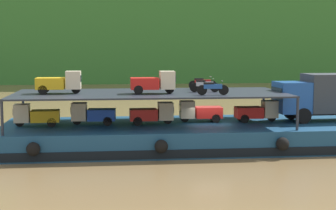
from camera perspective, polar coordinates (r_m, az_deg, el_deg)
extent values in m
plane|color=brown|center=(33.06, 4.60, -4.60)|extent=(400.00, 400.00, 0.00)
cube|color=navy|center=(32.93, 4.61, -3.32)|extent=(26.12, 7.70, 1.50)
cube|color=black|center=(29.28, 6.03, -5.36)|extent=(25.60, 0.06, 0.50)
sphere|color=black|center=(28.65, -14.82, -4.79)|extent=(0.76, 0.76, 0.76)
sphere|color=black|center=(28.45, -0.76, -4.65)|extent=(0.76, 0.76, 0.76)
sphere|color=black|center=(29.92, 12.68, -4.26)|extent=(0.76, 0.76, 0.76)
cube|color=#1E4C99|center=(34.16, 13.65, 0.85)|extent=(2.08, 2.26, 2.00)
cube|color=#192833|center=(33.76, 12.04, 1.43)|extent=(0.13, 1.84, 0.60)
cylinder|color=black|center=(35.36, 13.59, -0.75)|extent=(1.01, 0.32, 1.00)
cylinder|color=black|center=(33.52, 14.88, -1.18)|extent=(1.01, 0.32, 1.00)
cylinder|color=#232833|center=(37.03, 10.63, 0.42)|extent=(0.16, 0.16, 2.00)
cylinder|color=#232833|center=(30.69, 14.26, -0.91)|extent=(0.16, 0.16, 2.00)
cylinder|color=#232833|center=(35.95, -15.87, 0.10)|extent=(0.16, 0.16, 2.00)
cylinder|color=#232833|center=(29.38, -18.05, -1.35)|extent=(0.16, 0.16, 2.00)
cube|color=#232833|center=(32.08, -2.03, 1.31)|extent=(16.92, 6.90, 0.10)
cube|color=gold|center=(32.31, -13.53, -1.19)|extent=(1.76, 1.28, 0.70)
cube|color=beige|center=(32.42, -16.00, -0.88)|extent=(0.95, 1.04, 1.10)
cube|color=#19232D|center=(32.47, -16.83, -0.70)|extent=(0.08, 0.85, 0.38)
cylinder|color=black|center=(32.51, -16.24, -1.84)|extent=(0.57, 0.17, 0.56)
cylinder|color=black|center=(32.85, -12.75, -1.66)|extent=(0.57, 0.17, 0.56)
cylinder|color=black|center=(31.80, -12.86, -1.93)|extent=(0.57, 0.17, 0.56)
cube|color=#1E47B7|center=(32.27, -7.41, -1.07)|extent=(1.77, 1.30, 0.70)
cube|color=beige|center=(32.39, -9.88, -0.73)|extent=(0.96, 1.05, 1.10)
cube|color=#19232D|center=(32.44, -10.71, -0.54)|extent=(0.09, 0.85, 0.38)
cylinder|color=black|center=(32.48, -10.13, -1.69)|extent=(0.57, 0.17, 0.56)
cylinder|color=black|center=(32.81, -6.63, -1.55)|extent=(0.57, 0.17, 0.56)
cylinder|color=black|center=(31.77, -6.76, -1.82)|extent=(0.57, 0.17, 0.56)
cube|color=red|center=(32.08, -2.77, -1.07)|extent=(1.72, 1.23, 0.70)
cube|color=beige|center=(32.19, -0.29, -0.68)|extent=(0.92, 1.02, 1.10)
cube|color=#19232D|center=(32.24, 0.54, -0.47)|extent=(0.06, 0.85, 0.38)
cylinder|color=black|center=(32.28, -0.02, -1.64)|extent=(0.56, 0.15, 0.56)
cylinder|color=black|center=(31.57, -3.41, -1.84)|extent=(0.56, 0.15, 0.56)
cylinder|color=black|center=(32.62, -3.54, -1.57)|extent=(0.56, 0.15, 0.56)
cube|color=red|center=(33.31, 4.53, -0.80)|extent=(1.71, 1.21, 0.70)
cube|color=beige|center=(33.07, 2.14, -0.49)|extent=(0.91, 1.01, 1.10)
cube|color=#19232D|center=(32.99, 1.34, -0.31)|extent=(0.05, 0.85, 0.38)
cylinder|color=black|center=(33.12, 1.88, -1.44)|extent=(0.56, 0.14, 0.56)
cylinder|color=black|center=(33.95, 5.03, -1.27)|extent=(0.56, 0.14, 0.56)
cylinder|color=black|center=(32.92, 5.37, -1.51)|extent=(0.56, 0.14, 0.56)
cube|color=red|center=(33.55, 8.99, -0.81)|extent=(1.71, 1.22, 0.70)
cube|color=beige|center=(33.91, 11.29, -0.44)|extent=(0.91, 1.01, 1.10)
cube|color=#19232D|center=(34.04, 12.05, -0.24)|extent=(0.05, 0.85, 0.38)
cylinder|color=black|center=(34.02, 11.51, -1.35)|extent=(0.56, 0.15, 0.56)
cylinder|color=black|center=(32.99, 8.54, -1.54)|extent=(0.56, 0.15, 0.56)
cylinder|color=black|center=(34.01, 8.11, -1.29)|extent=(0.56, 0.15, 0.56)
cube|color=gold|center=(32.08, -13.01, 2.36)|extent=(1.71, 1.21, 0.70)
cube|color=beige|center=(31.95, -10.52, 2.76)|extent=(0.91, 1.01, 1.10)
cube|color=#19232D|center=(31.91, -9.68, 2.97)|extent=(0.05, 0.85, 0.38)
cylinder|color=black|center=(31.98, -10.23, 1.78)|extent=(0.56, 0.14, 0.56)
cylinder|color=black|center=(31.63, -13.82, 1.65)|extent=(0.56, 0.14, 0.56)
cylinder|color=black|center=(32.68, -13.59, 1.80)|extent=(0.56, 0.14, 0.56)
cube|color=red|center=(31.26, -2.64, 2.42)|extent=(1.70, 1.20, 0.70)
cube|color=beige|center=(31.37, -0.09, 2.80)|extent=(0.90, 1.00, 1.10)
cube|color=#19232D|center=(31.42, 0.76, 3.01)|extent=(0.04, 0.85, 0.38)
cylinder|color=black|center=(31.43, 0.18, 1.81)|extent=(0.56, 0.14, 0.56)
cylinder|color=black|center=(30.74, -3.32, 1.69)|extent=(0.56, 0.14, 0.56)
cylinder|color=black|center=(31.79, -3.42, 1.85)|extent=(0.56, 0.14, 0.56)
cylinder|color=black|center=(30.58, 6.23, 1.68)|extent=(0.61, 0.14, 0.60)
cylinder|color=black|center=(30.41, 3.81, 1.67)|extent=(0.61, 0.14, 0.60)
cube|color=#1E4C99|center=(30.47, 5.03, 2.09)|extent=(1.11, 0.27, 0.28)
cube|color=black|center=(30.42, 4.57, 2.42)|extent=(0.61, 0.24, 0.12)
cylinder|color=#B2B2B7|center=(30.53, 6.06, 2.70)|extent=(0.07, 0.55, 0.04)
cylinder|color=black|center=(32.54, 5.26, 1.98)|extent=(0.61, 0.17, 0.60)
cylinder|color=black|center=(32.45, 2.97, 1.98)|extent=(0.61, 0.17, 0.60)
cube|color=#B7B7BC|center=(32.48, 4.12, 2.37)|extent=(1.12, 0.32, 0.28)
cube|color=black|center=(32.45, 3.68, 2.68)|extent=(0.62, 0.26, 0.12)
cylinder|color=#B2B2B7|center=(32.50, 5.09, 2.94)|extent=(0.10, 0.55, 0.04)
cylinder|color=black|center=(34.69, 4.94, 2.26)|extent=(0.60, 0.11, 0.60)
cylinder|color=black|center=(34.45, 2.82, 2.24)|extent=(0.60, 0.11, 0.60)
cube|color=#B21919|center=(34.55, 3.89, 2.61)|extent=(1.10, 0.22, 0.28)
cube|color=black|center=(34.49, 3.48, 2.91)|extent=(0.60, 0.21, 0.12)
cylinder|color=#B2B2B7|center=(34.64, 4.78, 3.16)|extent=(0.05, 0.55, 0.04)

